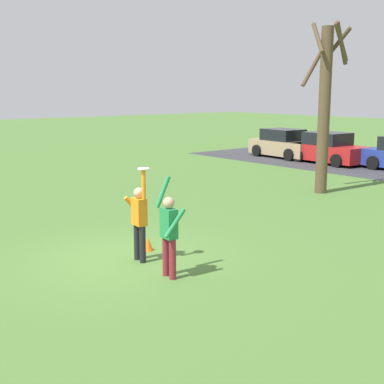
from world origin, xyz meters
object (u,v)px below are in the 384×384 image
Objects in this scene: parked_car_tan at (284,144)px; person_defender at (169,230)px; parked_car_red at (329,149)px; bare_tree_tall at (325,102)px; person_catcher at (139,218)px; frisbee_disc at (143,169)px; field_cone_orange at (148,244)px.

person_defender is at bearing -51.17° from parked_car_tan.
parked_car_tan is 1.00× the size of parked_car_red.
bare_tree_tall is (7.96, -7.06, 2.57)m from parked_car_tan.
bare_tree_tall is at bearing -63.28° from person_defender.
person_defender reaches higher than parked_car_tan.
parked_car_tan is (-10.46, 16.75, -0.25)m from person_catcher.
frisbee_disc is 0.04× the size of bare_tree_tall.
parked_car_tan is (-11.71, 16.88, -0.25)m from person_defender.
frisbee_disc is at bearing -0.00° from person_catcher.
parked_car_red is at bearing 2.38° from parked_car_tan.
bare_tree_tall is at bearing -37.47° from parked_car_tan.
parked_car_red is (-7.59, 16.68, -1.37)m from frisbee_disc.
parked_car_tan is 3.10m from parked_car_red.
parked_car_red is at bearing -57.00° from person_defender.
parked_car_red is at bearing 119.69° from person_catcher.
person_catcher is 18.21m from parked_car_red.
frisbee_disc is 18.38m from parked_car_red.
person_defender is 10.76m from bare_tree_tall.
bare_tree_tall is (-2.50, 9.70, 2.31)m from person_catcher.
person_catcher is at bearing 0.00° from person_defender.
person_defender is at bearing -58.76° from parked_car_red.
field_cone_orange is at bearing -54.37° from parked_car_tan.
frisbee_disc is 2.16m from field_cone_orange.
bare_tree_tall is at bearing 102.17° from field_cone_orange.
person_defender is at bearing -5.85° from frisbee_disc.
parked_car_tan and parked_car_red have the same top height.
field_cone_orange is (-1.78, 0.71, -0.82)m from person_defender.
parked_car_red is (3.10, -0.09, 0.00)m from parked_car_tan.
frisbee_disc reaches higher than person_catcher.
person_catcher is 1.26m from person_defender.
parked_car_red is 17.48m from field_cone_orange.
frisbee_disc is 19.93m from parked_car_tan.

